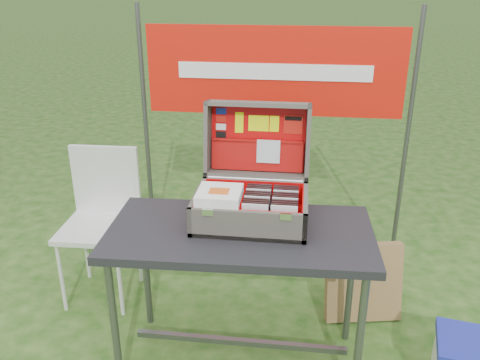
# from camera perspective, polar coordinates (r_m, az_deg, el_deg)

# --- Properties ---
(table) EXTENTS (1.25, 0.66, 0.77)m
(table) POSITION_cam_1_polar(r_m,az_deg,el_deg) (2.56, 0.01, -13.19)
(table) COLOR black
(table) RESTS_ON ground
(table_top) EXTENTS (1.25, 0.66, 0.04)m
(table_top) POSITION_cam_1_polar(r_m,az_deg,el_deg) (2.37, 0.01, -6.02)
(table_top) COLOR black
(table_top) RESTS_ON ground
(table_leg_fl) EXTENTS (0.04, 0.04, 0.73)m
(table_leg_fl) POSITION_cam_1_polar(r_m,az_deg,el_deg) (2.51, -13.93, -15.52)
(table_leg_fl) COLOR #59595B
(table_leg_fl) RESTS_ON ground
(table_leg_fr) EXTENTS (0.04, 0.04, 0.73)m
(table_leg_fr) POSITION_cam_1_polar(r_m,az_deg,el_deg) (2.39, 13.20, -17.68)
(table_leg_fr) COLOR #59595B
(table_leg_fr) RESTS_ON ground
(table_leg_bl) EXTENTS (0.04, 0.04, 0.73)m
(table_leg_bl) POSITION_cam_1_polar(r_m,az_deg,el_deg) (2.88, -10.50, -9.63)
(table_leg_bl) COLOR #59595B
(table_leg_bl) RESTS_ON ground
(table_leg_br) EXTENTS (0.04, 0.04, 0.73)m
(table_leg_br) POSITION_cam_1_polar(r_m,az_deg,el_deg) (2.78, 12.31, -11.12)
(table_leg_br) COLOR #59595B
(table_leg_br) RESTS_ON ground
(table_brace) EXTENTS (1.08, 0.03, 0.03)m
(table_brace) POSITION_cam_1_polar(r_m,az_deg,el_deg) (2.73, 0.01, -17.70)
(table_brace) COLOR #59595B
(table_brace) RESTS_ON ground
(suitcase) EXTENTS (0.53, 0.54, 0.50)m
(suitcase) POSITION_cam_1_polar(r_m,az_deg,el_deg) (2.38, 1.42, 1.35)
(suitcase) COLOR #5D574B
(suitcase) RESTS_ON table
(suitcase_base_bottom) EXTENTS (0.53, 0.38, 0.02)m
(suitcase_base_bottom) POSITION_cam_1_polar(r_m,az_deg,el_deg) (2.43, 1.22, -4.50)
(suitcase_base_bottom) COLOR #5D574B
(suitcase_base_bottom) RESTS_ON table_top
(suitcase_base_wall_front) EXTENTS (0.53, 0.02, 0.14)m
(suitcase_base_wall_front) POSITION_cam_1_polar(r_m,az_deg,el_deg) (2.24, 0.74, -5.18)
(suitcase_base_wall_front) COLOR #5D574B
(suitcase_base_wall_front) RESTS_ON table_top
(suitcase_base_wall_back) EXTENTS (0.53, 0.02, 0.14)m
(suitcase_base_wall_back) POSITION_cam_1_polar(r_m,az_deg,el_deg) (2.56, 1.66, -1.48)
(suitcase_base_wall_back) COLOR #5D574B
(suitcase_base_wall_back) RESTS_ON table_top
(suitcase_base_wall_left) EXTENTS (0.02, 0.38, 0.14)m
(suitcase_base_wall_left) POSITION_cam_1_polar(r_m,az_deg,el_deg) (2.44, -4.75, -2.87)
(suitcase_base_wall_left) COLOR #5D574B
(suitcase_base_wall_left) RESTS_ON table_top
(suitcase_base_wall_right) EXTENTS (0.02, 0.38, 0.14)m
(suitcase_base_wall_right) POSITION_cam_1_polar(r_m,az_deg,el_deg) (2.39, 7.33, -3.52)
(suitcase_base_wall_right) COLOR #5D574B
(suitcase_base_wall_right) RESTS_ON table_top
(suitcase_liner_floor) EXTENTS (0.49, 0.34, 0.01)m
(suitcase_liner_floor) POSITION_cam_1_polar(r_m,az_deg,el_deg) (2.42, 1.22, -4.21)
(suitcase_liner_floor) COLOR red
(suitcase_liner_floor) RESTS_ON suitcase_base_bottom
(suitcase_latch_left) EXTENTS (0.05, 0.01, 0.03)m
(suitcase_latch_left) POSITION_cam_1_polar(r_m,az_deg,el_deg) (2.23, -3.66, -3.64)
(suitcase_latch_left) COLOR silver
(suitcase_latch_left) RESTS_ON suitcase_base_wall_front
(suitcase_latch_right) EXTENTS (0.05, 0.01, 0.03)m
(suitcase_latch_right) POSITION_cam_1_polar(r_m,az_deg,el_deg) (2.19, 5.16, -4.13)
(suitcase_latch_right) COLOR silver
(suitcase_latch_right) RESTS_ON suitcase_base_wall_front
(suitcase_hinge) EXTENTS (0.48, 0.02, 0.02)m
(suitcase_hinge) POSITION_cam_1_polar(r_m,az_deg,el_deg) (2.54, 1.70, 0.08)
(suitcase_hinge) COLOR silver
(suitcase_hinge) RESTS_ON suitcase_base_wall_back
(suitcase_lid_back) EXTENTS (0.53, 0.08, 0.38)m
(suitcase_lid_back) POSITION_cam_1_polar(r_m,az_deg,el_deg) (2.64, 2.09, 4.74)
(suitcase_lid_back) COLOR #5D574B
(suitcase_lid_back) RESTS_ON suitcase_base_wall_back
(suitcase_lid_rim_far) EXTENTS (0.53, 0.14, 0.04)m
(suitcase_lid_rim_far) POSITION_cam_1_polar(r_m,az_deg,el_deg) (2.56, 2.08, 8.51)
(suitcase_lid_rim_far) COLOR #5D574B
(suitcase_lid_rim_far) RESTS_ON suitcase_lid_back
(suitcase_lid_rim_near) EXTENTS (0.53, 0.14, 0.04)m
(suitcase_lid_rim_near) POSITION_cam_1_polar(r_m,az_deg,el_deg) (2.61, 1.86, 0.65)
(suitcase_lid_rim_near) COLOR #5D574B
(suitcase_lid_rim_near) RESTS_ON suitcase_lid_back
(suitcase_lid_rim_left) EXTENTS (0.02, 0.20, 0.40)m
(suitcase_lid_rim_left) POSITION_cam_1_polar(r_m,az_deg,el_deg) (2.61, -3.63, 4.75)
(suitcase_lid_rim_left) COLOR #5D574B
(suitcase_lid_rim_left) RESTS_ON suitcase_lid_back
(suitcase_lid_rim_right) EXTENTS (0.02, 0.20, 0.40)m
(suitcase_lid_rim_right) POSITION_cam_1_polar(r_m,az_deg,el_deg) (2.57, 7.66, 4.28)
(suitcase_lid_rim_right) COLOR #5D574B
(suitcase_lid_rim_right) RESTS_ON suitcase_lid_back
(suitcase_lid_liner) EXTENTS (0.48, 0.06, 0.33)m
(suitcase_lid_liner) POSITION_cam_1_polar(r_m,az_deg,el_deg) (2.62, 2.06, 4.69)
(suitcase_lid_liner) COLOR red
(suitcase_lid_liner) RESTS_ON suitcase_lid_back
(suitcase_liner_wall_front) EXTENTS (0.49, 0.01, 0.12)m
(suitcase_liner_wall_front) POSITION_cam_1_polar(r_m,az_deg,el_deg) (2.25, 0.78, -4.79)
(suitcase_liner_wall_front) COLOR red
(suitcase_liner_wall_front) RESTS_ON suitcase_base_bottom
(suitcase_liner_wall_back) EXTENTS (0.49, 0.01, 0.12)m
(suitcase_liner_wall_back) POSITION_cam_1_polar(r_m,az_deg,el_deg) (2.54, 1.63, -1.39)
(suitcase_liner_wall_back) COLOR red
(suitcase_liner_wall_back) RESTS_ON suitcase_base_bottom
(suitcase_liner_wall_left) EXTENTS (0.01, 0.34, 0.12)m
(suitcase_liner_wall_left) POSITION_cam_1_polar(r_m,az_deg,el_deg) (2.43, -4.44, -2.66)
(suitcase_liner_wall_left) COLOR red
(suitcase_liner_wall_left) RESTS_ON suitcase_base_bottom
(suitcase_liner_wall_right) EXTENTS (0.01, 0.34, 0.12)m
(suitcase_liner_wall_right) POSITION_cam_1_polar(r_m,az_deg,el_deg) (2.38, 7.02, -3.28)
(suitcase_liner_wall_right) COLOR red
(suitcase_liner_wall_right) RESTS_ON suitcase_base_bottom
(suitcase_lid_pocket) EXTENTS (0.47, 0.06, 0.15)m
(suitcase_lid_pocket) POSITION_cam_1_polar(r_m,az_deg,el_deg) (2.62, 1.97, 2.73)
(suitcase_lid_pocket) COLOR #A20D0B
(suitcase_lid_pocket) RESTS_ON suitcase_lid_liner
(suitcase_pocket_edge) EXTENTS (0.46, 0.02, 0.02)m
(suitcase_pocket_edge) POSITION_cam_1_polar(r_m,az_deg,el_deg) (2.60, 2.01, 4.35)
(suitcase_pocket_edge) COLOR #A20D0B
(suitcase_pocket_edge) RESTS_ON suitcase_lid_pocket
(suitcase_pocket_cd) EXTENTS (0.12, 0.03, 0.12)m
(suitcase_pocket_cd) POSITION_cam_1_polar(r_m,az_deg,el_deg) (2.59, 3.21, 3.22)
(suitcase_pocket_cd) COLOR silver
(suitcase_pocket_cd) RESTS_ON suitcase_lid_pocket
(lid_sticker_cc_a) EXTENTS (0.05, 0.01, 0.03)m
(lid_sticker_cc_a) POSITION_cam_1_polar(r_m,az_deg,el_deg) (2.62, -2.13, 7.72)
(lid_sticker_cc_a) COLOR #1933B2
(lid_sticker_cc_a) RESTS_ON suitcase_lid_liner
(lid_sticker_cc_b) EXTENTS (0.05, 0.01, 0.03)m
(lid_sticker_cc_b) POSITION_cam_1_polar(r_m,az_deg,el_deg) (2.63, -2.14, 6.86)
(lid_sticker_cc_b) COLOR red
(lid_sticker_cc_b) RESTS_ON suitcase_lid_liner
(lid_sticker_cc_c) EXTENTS (0.05, 0.01, 0.03)m
(lid_sticker_cc_c) POSITION_cam_1_polar(r_m,az_deg,el_deg) (2.63, -2.15, 5.99)
(lid_sticker_cc_c) COLOR white
(lid_sticker_cc_c) RESTS_ON suitcase_lid_liner
(lid_sticker_cc_d) EXTENTS (0.05, 0.01, 0.03)m
(lid_sticker_cc_d) POSITION_cam_1_polar(r_m,az_deg,el_deg) (2.64, -2.16, 5.13)
(lid_sticker_cc_d) COLOR black
(lid_sticker_cc_d) RESTS_ON suitcase_lid_liner
(lid_card_neon_tall) EXTENTS (0.04, 0.02, 0.10)m
(lid_card_neon_tall) POSITION_cam_1_polar(r_m,az_deg,el_deg) (2.62, -0.08, 6.46)
(lid_card_neon_tall) COLOR #DEEE06
(lid_card_neon_tall) RESTS_ON suitcase_lid_liner
(lid_card_neon_main) EXTENTS (0.10, 0.02, 0.08)m
(lid_card_neon_main) POSITION_cam_1_polar(r_m,az_deg,el_deg) (2.61, 2.10, 6.38)
(lid_card_neon_main) COLOR #DEEE06
(lid_card_neon_main) RESTS_ON suitcase_lid_liner
(lid_card_neon_small) EXTENTS (0.05, 0.02, 0.08)m
(lid_card_neon_small) POSITION_cam_1_polar(r_m,az_deg,el_deg) (2.60, 3.88, 6.31)
(lid_card_neon_small) COLOR #DEEE06
(lid_card_neon_small) RESTS_ON suitcase_lid_liner
(lid_sticker_band) EXTENTS (0.09, 0.02, 0.09)m
(lid_sticker_band) POSITION_cam_1_polar(r_m,az_deg,el_deg) (2.60, 5.98, 6.22)
(lid_sticker_band) COLOR red
(lid_sticker_band) RESTS_ON suitcase_lid_liner
(lid_sticker_band_bar) EXTENTS (0.09, 0.01, 0.02)m
(lid_sticker_band_bar) POSITION_cam_1_polar(r_m,az_deg,el_deg) (2.59, 6.01, 6.87)
(lid_sticker_band_bar) COLOR black
(lid_sticker_band_bar) RESTS_ON suitcase_lid_liner
(cd_left_0) EXTENTS (0.12, 0.01, 0.13)m
(cd_left_0) POSITION_cam_1_polar(r_m,az_deg,el_deg) (2.26, 1.68, -4.29)
(cd_left_0) COLOR silver
(cd_left_0) RESTS_ON suitcase_liner_floor
(cd_left_1) EXTENTS (0.12, 0.01, 0.13)m
(cd_left_1) POSITION_cam_1_polar(r_m,az_deg,el_deg) (2.28, 1.74, -4.06)
(cd_left_1) COLOR black
(cd_left_1) RESTS_ON suitcase_liner_floor
(cd_left_2) EXTENTS (0.12, 0.01, 0.13)m
(cd_left_2) POSITION_cam_1_polar(r_m,az_deg,el_deg) (2.30, 1.79, -3.83)
(cd_left_2) COLOR black
(cd_left_2) RESTS_ON suitcase_liner_floor
(cd_left_3) EXTENTS (0.12, 0.01, 0.13)m
(cd_left_3) POSITION_cam_1_polar(r_m,az_deg,el_deg) (2.31, 1.84, -3.60)
(cd_left_3) COLOR black
(cd_left_3) RESTS_ON suitcase_liner_floor
(cd_left_4) EXTENTS (0.12, 0.01, 0.13)m
(cd_left_4) POSITION_cam_1_polar(r_m,az_deg,el_deg) (2.33, 1.89, -3.38)
(cd_left_4) COLOR silver
(cd_left_4) RESTS_ON suitcase_liner_floor
(cd_left_5) EXTENTS (0.12, 0.01, 0.13)m
(cd_left_5) POSITION_cam_1_polar(r_m,az_deg,el_deg) (2.35, 1.94, -3.16)
(cd_left_5) COLOR black
(cd_left_5) RESTS_ON suitcase_liner_floor
(cd_left_6) EXTENTS (0.12, 0.01, 0.13)m
(cd_left_6) POSITION_cam_1_polar(r_m,az_deg,el_deg) (2.37, 1.99, -2.94)
(cd_left_6) COLOR black
(cd_left_6) RESTS_ON suitcase_liner_floor
(cd_left_7) EXTENTS (0.12, 0.01, 0.13)m
(cd_left_7) POSITION_cam_1_polar(r_m,az_deg,el_deg) (2.39, 2.03, -2.73)
(cd_left_7) COLOR black
(cd_left_7) RESTS_ON suitcase_liner_floor
(cd_left_8) EXTENTS (0.12, 0.01, 0.13)m
(cd_left_8) POSITION_cam_1_polar(r_m,az_deg,el_deg) (2.41, 2.08, -2.52)
(cd_left_8) COLOR silver
(cd_left_8) RESTS_ON suitcase_liner_floor
(cd_left_9) EXTENTS (0.12, 0.01, 0.13)m
(cd_left_9) POSITION_cam_1_polar(r_m,az_deg,el_deg) (2.43, 2.13, -2.31)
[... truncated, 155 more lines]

